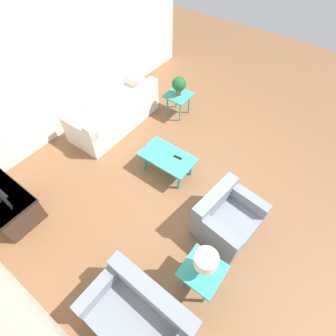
{
  "coord_description": "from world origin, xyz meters",
  "views": [
    {
      "loc": [
        -1.48,
        2.58,
        4.05
      ],
      "look_at": [
        0.23,
        0.31,
        0.55
      ],
      "focal_mm": 28.0,
      "sensor_mm": 36.0,
      "label": 1
    }
  ],
  "objects_px": {
    "armchair": "(226,218)",
    "potted_plant": "(179,85)",
    "coffee_table": "(168,158)",
    "table_lamp": "(206,261)",
    "loveseat": "(140,317)",
    "sofa": "(116,114)",
    "side_table_plant": "(178,98)",
    "tv_stand_chest": "(7,204)",
    "side_table_lamp": "(202,272)"
  },
  "relations": [
    {
      "from": "table_lamp",
      "to": "side_table_plant",
      "type": "bearing_deg",
      "value": -49.86
    },
    {
      "from": "side_table_plant",
      "to": "table_lamp",
      "type": "distance_m",
      "value": 3.88
    },
    {
      "from": "tv_stand_chest",
      "to": "coffee_table",
      "type": "bearing_deg",
      "value": -124.05
    },
    {
      "from": "coffee_table",
      "to": "side_table_plant",
      "type": "bearing_deg",
      "value": -61.03
    },
    {
      "from": "side_table_lamp",
      "to": "tv_stand_chest",
      "type": "height_order",
      "value": "side_table_lamp"
    },
    {
      "from": "potted_plant",
      "to": "sofa",
      "type": "bearing_deg",
      "value": 52.37
    },
    {
      "from": "armchair",
      "to": "loveseat",
      "type": "relative_size",
      "value": 0.77
    },
    {
      "from": "loveseat",
      "to": "table_lamp",
      "type": "bearing_deg",
      "value": 69.56
    },
    {
      "from": "side_table_plant",
      "to": "side_table_lamp",
      "type": "height_order",
      "value": "same"
    },
    {
      "from": "coffee_table",
      "to": "table_lamp",
      "type": "xyz_separation_m",
      "value": [
        -1.62,
        1.39,
        0.48
      ]
    },
    {
      "from": "coffee_table",
      "to": "potted_plant",
      "type": "bearing_deg",
      "value": -61.03
    },
    {
      "from": "side_table_lamp",
      "to": "potted_plant",
      "type": "relative_size",
      "value": 1.25
    },
    {
      "from": "armchair",
      "to": "coffee_table",
      "type": "relative_size",
      "value": 1.03
    },
    {
      "from": "sofa",
      "to": "side_table_lamp",
      "type": "distance_m",
      "value": 3.83
    },
    {
      "from": "side_table_plant",
      "to": "tv_stand_chest",
      "type": "relative_size",
      "value": 0.5
    },
    {
      "from": "table_lamp",
      "to": "sofa",
      "type": "bearing_deg",
      "value": -28.16
    },
    {
      "from": "loveseat",
      "to": "side_table_lamp",
      "type": "relative_size",
      "value": 2.5
    },
    {
      "from": "loveseat",
      "to": "coffee_table",
      "type": "distance_m",
      "value": 2.61
    },
    {
      "from": "armchair",
      "to": "coffee_table",
      "type": "distance_m",
      "value": 1.52
    },
    {
      "from": "side_table_plant",
      "to": "loveseat",
      "type": "bearing_deg",
      "value": 119.06
    },
    {
      "from": "armchair",
      "to": "potted_plant",
      "type": "distance_m",
      "value": 3.08
    },
    {
      "from": "side_table_plant",
      "to": "potted_plant",
      "type": "bearing_deg",
      "value": -90.0
    },
    {
      "from": "armchair",
      "to": "coffee_table",
      "type": "xyz_separation_m",
      "value": [
        1.46,
        -0.39,
        0.09
      ]
    },
    {
      "from": "tv_stand_chest",
      "to": "table_lamp",
      "type": "bearing_deg",
      "value": -163.36
    },
    {
      "from": "tv_stand_chest",
      "to": "table_lamp",
      "type": "xyz_separation_m",
      "value": [
        -3.21,
        -0.96,
        0.59
      ]
    },
    {
      "from": "sofa",
      "to": "loveseat",
      "type": "relative_size",
      "value": 1.58
    },
    {
      "from": "coffee_table",
      "to": "potted_plant",
      "type": "relative_size",
      "value": 2.35
    },
    {
      "from": "sofa",
      "to": "side_table_plant",
      "type": "relative_size",
      "value": 3.95
    },
    {
      "from": "side_table_lamp",
      "to": "tv_stand_chest",
      "type": "xyz_separation_m",
      "value": [
        3.21,
        0.96,
        -0.17
      ]
    },
    {
      "from": "side_table_plant",
      "to": "table_lamp",
      "type": "height_order",
      "value": "table_lamp"
    },
    {
      "from": "armchair",
      "to": "side_table_plant",
      "type": "height_order",
      "value": "armchair"
    },
    {
      "from": "coffee_table",
      "to": "side_table_plant",
      "type": "distance_m",
      "value": 1.78
    },
    {
      "from": "loveseat",
      "to": "table_lamp",
      "type": "xyz_separation_m",
      "value": [
        -0.35,
        -0.89,
        0.58
      ]
    },
    {
      "from": "loveseat",
      "to": "tv_stand_chest",
      "type": "distance_m",
      "value": 2.86
    },
    {
      "from": "armchair",
      "to": "loveseat",
      "type": "xyz_separation_m",
      "value": [
        0.19,
        1.89,
        -0.01
      ]
    },
    {
      "from": "sofa",
      "to": "tv_stand_chest",
      "type": "distance_m",
      "value": 2.77
    },
    {
      "from": "coffee_table",
      "to": "tv_stand_chest",
      "type": "bearing_deg",
      "value": 55.95
    },
    {
      "from": "sofa",
      "to": "tv_stand_chest",
      "type": "relative_size",
      "value": 1.96
    },
    {
      "from": "loveseat",
      "to": "table_lamp",
      "type": "relative_size",
      "value": 2.89
    },
    {
      "from": "sofa",
      "to": "loveseat",
      "type": "xyz_separation_m",
      "value": [
        -3.02,
        2.69,
        -0.01
      ]
    },
    {
      "from": "loveseat",
      "to": "tv_stand_chest",
      "type": "height_order",
      "value": "loveseat"
    },
    {
      "from": "loveseat",
      "to": "coffee_table",
      "type": "xyz_separation_m",
      "value": [
        1.27,
        -2.28,
        0.1
      ]
    },
    {
      "from": "potted_plant",
      "to": "loveseat",
      "type": "bearing_deg",
      "value": 119.06
    },
    {
      "from": "table_lamp",
      "to": "loveseat",
      "type": "bearing_deg",
      "value": 68.36
    },
    {
      "from": "side_table_lamp",
      "to": "potted_plant",
      "type": "bearing_deg",
      "value": -49.86
    },
    {
      "from": "potted_plant",
      "to": "coffee_table",
      "type": "bearing_deg",
      "value": 118.97
    },
    {
      "from": "armchair",
      "to": "side_table_lamp",
      "type": "xyz_separation_m",
      "value": [
        -0.16,
        1.0,
        0.15
      ]
    },
    {
      "from": "side_table_plant",
      "to": "side_table_lamp",
      "type": "relative_size",
      "value": 1.0
    },
    {
      "from": "armchair",
      "to": "potted_plant",
      "type": "height_order",
      "value": "potted_plant"
    },
    {
      "from": "side_table_plant",
      "to": "sofa",
      "type": "bearing_deg",
      "value": 52.37
    }
  ]
}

